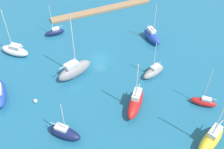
# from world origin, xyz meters

# --- Properties ---
(water) EXTENTS (160.00, 160.00, 0.00)m
(water) POSITION_xyz_m (0.00, 0.00, 0.00)
(water) COLOR #1E668C
(water) RESTS_ON ground
(pier_dock) EXTENTS (27.38, 2.39, 0.53)m
(pier_dock) POSITION_xyz_m (-7.38, -17.90, 0.27)
(pier_dock) COLOR #997A56
(pier_dock) RESTS_ON ground
(sailboat_red_near_pier) EXTENTS (4.46, 4.17, 8.77)m
(sailboat_red_near_pier) POSITION_xyz_m (-12.97, 19.41, 0.84)
(sailboat_red_near_pier) COLOR red
(sailboat_red_near_pier) RESTS_ON water
(sailboat_navy_outer_mooring) EXTENTS (4.67, 1.50, 8.09)m
(sailboat_navy_outer_mooring) POSITION_xyz_m (6.75, -12.20, 0.79)
(sailboat_navy_outer_mooring) COLOR #141E4C
(sailboat_navy_outer_mooring) RESTS_ON water
(sailboat_blue_lone_south) EXTENTS (2.87, 6.95, 12.51)m
(sailboat_blue_lone_south) POSITION_xyz_m (21.01, 3.65, 1.45)
(sailboat_blue_lone_south) COLOR #2347B2
(sailboat_blue_lone_south) RESTS_ON water
(sailboat_gray_east_end) EXTENTS (7.96, 4.76, 14.36)m
(sailboat_gray_east_end) POSITION_xyz_m (6.45, 3.02, 1.61)
(sailboat_gray_east_end) COLOR gray
(sailboat_gray_east_end) RESTS_ON water
(sailboat_yellow_along_channel) EXTENTS (7.54, 5.20, 13.30)m
(sailboat_yellow_along_channel) POSITION_xyz_m (-8.98, 26.76, 1.45)
(sailboat_yellow_along_channel) COLOR yellow
(sailboat_yellow_along_channel) RESTS_ON water
(sailboat_white_off_beacon) EXTENTS (6.37, 6.16, 11.16)m
(sailboat_white_off_beacon) POSITION_xyz_m (16.53, -8.42, 1.13)
(sailboat_white_off_beacon) COLOR white
(sailboat_white_off_beacon) RESTS_ON water
(sailboat_red_lone_north) EXTENTS (6.47, 7.00, 11.00)m
(sailboat_red_lone_north) POSITION_xyz_m (-1.14, 15.25, 1.46)
(sailboat_red_lone_north) COLOR red
(sailboat_red_lone_north) RESTS_ON water
(sailboat_navy_mid_basin) EXTENTS (5.60, 5.61, 8.30)m
(sailboat_navy_mid_basin) POSITION_xyz_m (12.32, 16.20, 1.01)
(sailboat_navy_mid_basin) COLOR #141E4C
(sailboat_navy_mid_basin) RESTS_ON water
(sailboat_blue_center_basin) EXTENTS (2.39, 6.14, 9.37)m
(sailboat_blue_center_basin) POSITION_xyz_m (-13.46, -1.39, 1.25)
(sailboat_blue_center_basin) COLOR #2347B2
(sailboat_blue_center_basin) RESTS_ON water
(sailboat_gray_far_south) EXTENTS (5.69, 3.43, 8.26)m
(sailboat_gray_far_south) POSITION_xyz_m (-8.31, 8.94, 0.97)
(sailboat_gray_far_south) COLOR gray
(sailboat_gray_far_south) RESTS_ON water
(mooring_buoy_white) EXTENTS (0.74, 0.74, 0.74)m
(mooring_buoy_white) POSITION_xyz_m (15.34, 6.99, 0.37)
(mooring_buoy_white) COLOR white
(mooring_buoy_white) RESTS_ON water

